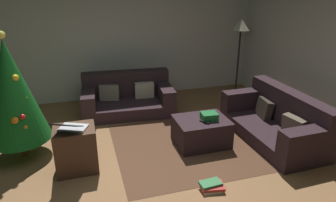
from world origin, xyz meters
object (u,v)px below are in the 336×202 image
(couch_right, at_px, (277,121))
(book_stack, at_px, (211,186))
(tv_remote, at_px, (205,122))
(laptop, at_px, (71,127))
(christmas_tree, at_px, (12,91))
(gift_box, at_px, (209,116))
(ottoman, at_px, (201,131))
(side_table, at_px, (76,149))
(corner_lamp, at_px, (241,30))
(couch_left, at_px, (128,97))

(couch_right, bearing_deg, book_stack, 119.38)
(tv_remote, distance_m, book_stack, 1.06)
(laptop, bearing_deg, christmas_tree, 138.12)
(gift_box, xyz_separation_m, book_stack, (-0.40, -1.02, -0.42))
(tv_remote, height_order, laptop, laptop)
(ottoman, xyz_separation_m, gift_box, (0.10, -0.04, 0.26))
(side_table, distance_m, corner_lamp, 4.16)
(gift_box, xyz_separation_m, side_table, (-1.92, -0.12, -0.17))
(christmas_tree, distance_m, corner_lamp, 4.45)
(couch_right, height_order, laptop, laptop)
(couch_right, relative_size, ottoman, 2.34)
(gift_box, bearing_deg, book_stack, -111.36)
(ottoman, distance_m, book_stack, 1.12)
(ottoman, distance_m, gift_box, 0.28)
(couch_left, relative_size, tv_remote, 10.74)
(tv_remote, bearing_deg, laptop, 154.32)
(couch_right, bearing_deg, ottoman, 81.05)
(tv_remote, bearing_deg, side_table, 152.61)
(gift_box, relative_size, tv_remote, 1.45)
(book_stack, bearing_deg, ottoman, 74.22)
(ottoman, bearing_deg, side_table, -175.03)
(christmas_tree, distance_m, side_table, 1.15)
(tv_remote, height_order, christmas_tree, christmas_tree)
(couch_right, relative_size, side_table, 3.05)
(side_table, bearing_deg, corner_lamp, 30.86)
(book_stack, relative_size, corner_lamp, 0.19)
(tv_remote, xyz_separation_m, laptop, (-1.85, -0.09, 0.23))
(couch_left, relative_size, side_table, 2.87)
(gift_box, bearing_deg, christmas_tree, 170.11)
(couch_right, distance_m, side_table, 3.04)
(couch_left, xyz_separation_m, couch_right, (2.08, -1.75, 0.02))
(laptop, bearing_deg, ottoman, 6.61)
(laptop, bearing_deg, couch_left, 61.16)
(couch_left, distance_m, couch_right, 2.72)
(gift_box, xyz_separation_m, corner_lamp, (1.52, 1.94, 0.92))
(side_table, bearing_deg, couch_left, 61.03)
(couch_left, relative_size, gift_box, 7.39)
(ottoman, height_order, side_table, side_table)
(side_table, bearing_deg, christmas_tree, 141.73)
(couch_left, height_order, side_table, couch_left)
(gift_box, bearing_deg, corner_lamp, 51.91)
(christmas_tree, bearing_deg, side_table, -38.27)
(gift_box, xyz_separation_m, laptop, (-1.95, -0.17, 0.19))
(christmas_tree, height_order, book_stack, christmas_tree)
(side_table, distance_m, book_stack, 1.79)
(couch_right, distance_m, gift_box, 1.14)
(ottoman, xyz_separation_m, christmas_tree, (-2.56, 0.42, 0.77))
(couch_left, distance_m, laptop, 2.09)
(couch_left, height_order, couch_right, couch_right)
(laptop, bearing_deg, side_table, 65.25)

